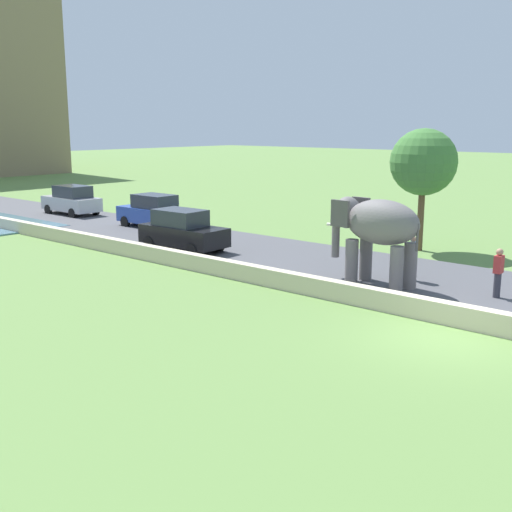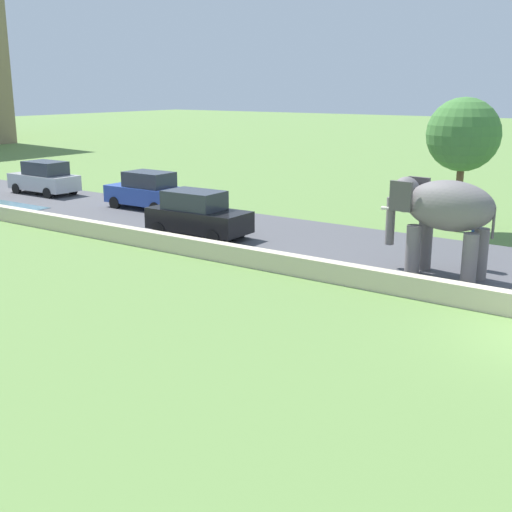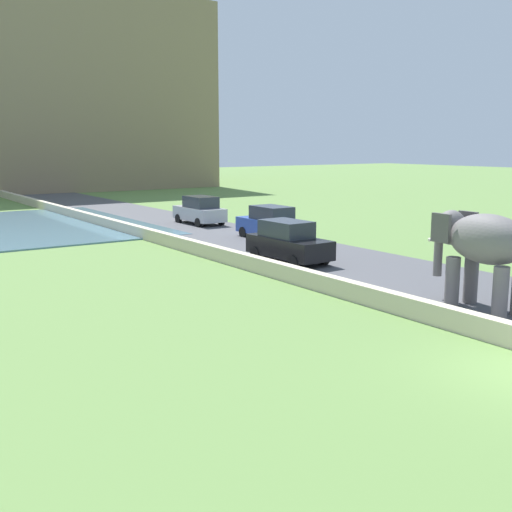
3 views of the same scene
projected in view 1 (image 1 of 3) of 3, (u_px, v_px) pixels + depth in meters
The scene contains 10 objects.
ground_plane at pixel (445, 338), 16.09m from camera, with size 220.00×220.00×0.00m, color #608442.
road_surface at pixel (121, 230), 32.56m from camera, with size 7.00×120.00×0.06m, color #4C4C51.
barrier_wall at pixel (80, 239), 28.40m from camera, with size 0.40×110.00×0.61m, color beige.
elephant at pixel (376, 227), 20.83m from camera, with size 1.57×3.51×2.99m.
person_beside_elephant at pixel (412, 258), 21.71m from camera, with size 0.36×0.22×1.63m.
person_trailing at pixel (498, 272), 19.54m from camera, with size 0.36×0.22×1.63m.
car_silver at pixel (72, 200), 37.88m from camera, with size 1.80×4.00×1.80m.
car_black at pixel (183, 231), 27.09m from camera, with size 1.88×4.04×1.80m.
car_blue at pixel (153, 211), 33.07m from camera, with size 1.80×4.00×1.80m.
tree_near at pixel (424, 163), 26.60m from camera, with size 2.85×2.85×5.25m.
Camera 1 is at (-14.78, -6.29, 5.39)m, focal length 43.94 mm.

